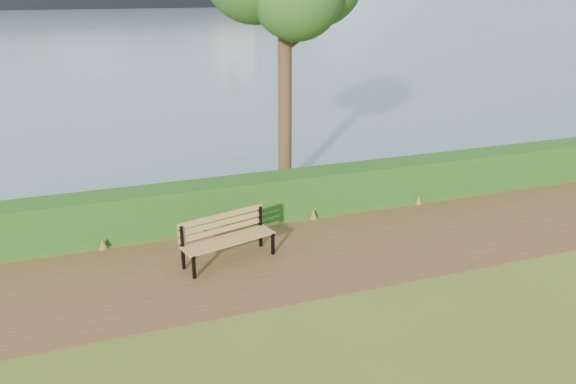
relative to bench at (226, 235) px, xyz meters
name	(u,v)px	position (x,y,z in m)	size (l,w,h in m)	color
ground	(278,268)	(0.86, -0.67, -0.55)	(140.00, 140.00, 0.00)	#4B5C1A
path	(273,261)	(0.86, -0.37, -0.55)	(40.00, 3.40, 0.01)	brown
hedge	(242,200)	(0.86, 1.93, -0.05)	(32.00, 0.85, 1.00)	#1F4F16
bench	(226,235)	(0.00, 0.00, 0.00)	(1.99, 1.04, 0.96)	black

